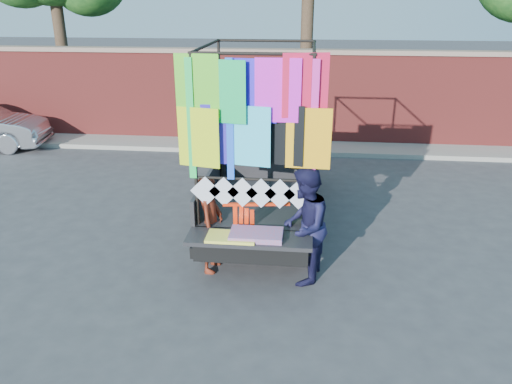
# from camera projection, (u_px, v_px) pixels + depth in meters

# --- Properties ---
(ground) EXTENTS (90.00, 90.00, 0.00)m
(ground) POSITION_uv_depth(u_px,v_px,m) (231.00, 259.00, 8.02)
(ground) COLOR #38383A
(ground) RESTS_ON ground
(brick_wall) EXTENTS (30.00, 0.45, 2.61)m
(brick_wall) POSITION_uv_depth(u_px,v_px,m) (268.00, 96.00, 14.01)
(brick_wall) COLOR maroon
(brick_wall) RESTS_ON ground
(curb) EXTENTS (30.00, 1.20, 0.12)m
(curb) POSITION_uv_depth(u_px,v_px,m) (266.00, 146.00, 13.83)
(curb) COLOR gray
(curb) RESTS_ON ground
(pickup_truck) EXTENTS (2.07, 5.19, 3.27)m
(pickup_truck) POSITION_uv_depth(u_px,v_px,m) (267.00, 169.00, 9.59)
(pickup_truck) COLOR black
(pickup_truck) RESTS_ON ground
(woman) EXTENTS (0.39, 0.57, 1.50)m
(woman) POSITION_uv_depth(u_px,v_px,m) (211.00, 224.00, 7.46)
(woman) COLOR maroon
(woman) RESTS_ON ground
(man) EXTENTS (0.79, 0.94, 1.75)m
(man) POSITION_uv_depth(u_px,v_px,m) (304.00, 226.00, 7.11)
(man) COLOR #171638
(man) RESTS_ON ground
(streamer_bundle) EXTENTS (0.96, 0.18, 0.66)m
(streamer_bundle) POSITION_uv_depth(u_px,v_px,m) (249.00, 217.00, 7.23)
(streamer_bundle) COLOR red
(streamer_bundle) RESTS_ON ground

